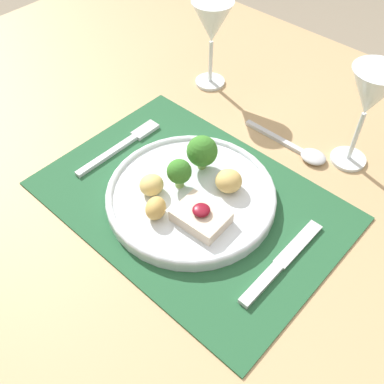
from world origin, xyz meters
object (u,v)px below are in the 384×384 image
object	(u,v)px
knife	(277,267)
wine_glass_far	(212,25)
fork	(124,144)
spoon	(302,151)
dinner_plate	(192,193)
wine_glass_near	(370,96)

from	to	relation	value
knife	wine_glass_far	size ratio (longest dim) A/B	1.05
fork	spoon	bearing A→B (deg)	38.29
wine_glass_far	spoon	bearing A→B (deg)	-11.28
dinner_plate	spoon	bearing A→B (deg)	72.21
knife	spoon	xyz separation A→B (m)	(-0.11, 0.23, -0.00)
dinner_plate	wine_glass_near	distance (m)	0.31
dinner_plate	knife	distance (m)	0.18
spoon	fork	bearing A→B (deg)	-142.67
wine_glass_near	wine_glass_far	xyz separation A→B (m)	(-0.33, 0.01, -0.01)
fork	wine_glass_near	world-z (taller)	wine_glass_near
fork	spoon	size ratio (longest dim) A/B	1.09
fork	knife	world-z (taller)	knife
wine_glass_near	wine_glass_far	world-z (taller)	wine_glass_near
dinner_plate	fork	size ratio (longest dim) A/B	1.48
dinner_plate	knife	world-z (taller)	dinner_plate
dinner_plate	wine_glass_far	distance (m)	0.35
fork	wine_glass_near	xyz separation A→B (m)	(0.31, 0.24, 0.13)
knife	wine_glass_far	xyz separation A→B (m)	(-0.37, 0.28, 0.12)
fork	knife	distance (m)	0.35
spoon	wine_glass_far	world-z (taller)	wine_glass_far
dinner_plate	wine_glass_far	world-z (taller)	wine_glass_far
dinner_plate	spoon	world-z (taller)	dinner_plate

